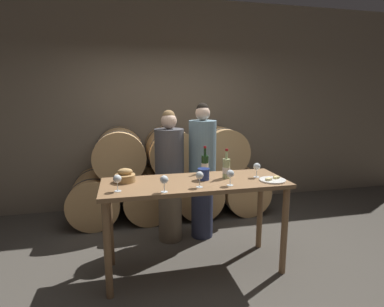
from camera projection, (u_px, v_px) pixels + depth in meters
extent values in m
plane|color=#4C473F|center=(195.00, 268.00, 3.09)|extent=(10.00, 10.00, 0.00)
cube|color=gray|center=(165.00, 106.00, 4.75)|extent=(10.00, 0.12, 3.20)
cylinder|color=tan|center=(95.00, 197.00, 4.22)|extent=(0.68, 0.85, 0.68)
cylinder|color=#2D2D33|center=(94.00, 204.00, 3.96)|extent=(0.70, 0.02, 0.70)
cylinder|color=#2D2D33|center=(97.00, 192.00, 4.48)|extent=(0.70, 0.02, 0.70)
cylinder|color=tan|center=(147.00, 194.00, 4.38)|extent=(0.68, 0.85, 0.68)
cylinder|color=#2D2D33|center=(148.00, 200.00, 4.12)|extent=(0.70, 0.02, 0.70)
cylinder|color=#2D2D33|center=(145.00, 188.00, 4.64)|extent=(0.70, 0.02, 0.70)
cylinder|color=tan|center=(195.00, 190.00, 4.54)|extent=(0.68, 0.85, 0.68)
cylinder|color=#2D2D33|center=(199.00, 196.00, 4.28)|extent=(0.70, 0.02, 0.70)
cylinder|color=#2D2D33|center=(191.00, 185.00, 4.80)|extent=(0.70, 0.02, 0.70)
cylinder|color=tan|center=(239.00, 187.00, 4.70)|extent=(0.68, 0.85, 0.68)
cylinder|color=#2D2D33|center=(246.00, 192.00, 4.44)|extent=(0.70, 0.02, 0.70)
cylinder|color=#2D2D33|center=(233.00, 182.00, 4.96)|extent=(0.70, 0.02, 0.70)
cylinder|color=tan|center=(120.00, 153.00, 4.18)|extent=(0.68, 0.85, 0.68)
cylinder|color=#2D2D33|center=(120.00, 157.00, 3.93)|extent=(0.70, 0.02, 0.70)
cylinder|color=#2D2D33|center=(120.00, 150.00, 4.44)|extent=(0.70, 0.02, 0.70)
cylinder|color=tan|center=(171.00, 151.00, 4.35)|extent=(0.68, 0.85, 0.68)
cylinder|color=#2D2D33|center=(174.00, 155.00, 4.09)|extent=(0.70, 0.02, 0.70)
cylinder|color=#2D2D33|center=(168.00, 148.00, 4.60)|extent=(0.70, 0.02, 0.70)
cylinder|color=tan|center=(218.00, 149.00, 4.51)|extent=(0.68, 0.85, 0.68)
cylinder|color=#2D2D33|center=(224.00, 153.00, 4.25)|extent=(0.70, 0.02, 0.70)
cylinder|color=#2D2D33|center=(213.00, 147.00, 4.77)|extent=(0.70, 0.02, 0.70)
cylinder|color=olive|center=(108.00, 251.00, 2.56)|extent=(0.06, 0.06, 0.89)
cylinder|color=olive|center=(284.00, 231.00, 2.93)|extent=(0.06, 0.06, 0.89)
cylinder|color=olive|center=(110.00, 225.00, 3.08)|extent=(0.06, 0.06, 0.89)
cylinder|color=olive|center=(260.00, 211.00, 3.45)|extent=(0.06, 0.06, 0.89)
cube|color=olive|center=(195.00, 183.00, 2.92)|extent=(1.79, 0.66, 0.04)
cylinder|color=#756651|center=(170.00, 210.00, 3.66)|extent=(0.28, 0.28, 0.77)
cylinder|color=#4C4C51|center=(169.00, 155.00, 3.53)|extent=(0.34, 0.34, 0.61)
sphere|color=beige|center=(169.00, 121.00, 3.45)|extent=(0.19, 0.19, 0.19)
sphere|color=olive|center=(169.00, 116.00, 3.46)|extent=(0.15, 0.15, 0.15)
cylinder|color=#2D334C|center=(202.00, 205.00, 3.74)|extent=(0.27, 0.27, 0.82)
cylinder|color=gray|center=(202.00, 147.00, 3.61)|extent=(0.33, 0.33, 0.65)
sphere|color=beige|center=(203.00, 113.00, 3.53)|extent=(0.17, 0.17, 0.17)
sphere|color=black|center=(203.00, 109.00, 3.53)|extent=(0.14, 0.14, 0.14)
cylinder|color=#193819|center=(205.00, 164.00, 3.21)|extent=(0.07, 0.07, 0.19)
cylinder|color=#193819|center=(205.00, 152.00, 3.19)|extent=(0.03, 0.03, 0.08)
cylinder|color=maroon|center=(205.00, 147.00, 3.18)|extent=(0.03, 0.03, 0.02)
cylinder|color=white|center=(205.00, 166.00, 3.21)|extent=(0.08, 0.08, 0.06)
cylinder|color=#ADBC7F|center=(226.00, 169.00, 3.01)|extent=(0.07, 0.07, 0.20)
cylinder|color=#ADBC7F|center=(227.00, 155.00, 2.98)|extent=(0.03, 0.03, 0.08)
cylinder|color=maroon|center=(227.00, 150.00, 2.97)|extent=(0.03, 0.03, 0.02)
cylinder|color=white|center=(226.00, 170.00, 3.01)|extent=(0.08, 0.08, 0.06)
cylinder|color=navy|center=(204.00, 174.00, 2.95)|extent=(0.11, 0.11, 0.11)
cylinder|color=navy|center=(204.00, 169.00, 2.94)|extent=(0.12, 0.12, 0.01)
cylinder|color=#A87F4C|center=(125.00, 178.00, 2.88)|extent=(0.20, 0.20, 0.07)
ellipsoid|color=tan|center=(125.00, 172.00, 2.87)|extent=(0.15, 0.09, 0.07)
cylinder|color=white|center=(272.00, 180.00, 2.93)|extent=(0.25, 0.25, 0.01)
cube|color=#E0CC7F|center=(276.00, 177.00, 2.96)|extent=(0.07, 0.06, 0.02)
cube|color=beige|center=(269.00, 179.00, 2.89)|extent=(0.07, 0.06, 0.02)
cylinder|color=white|center=(118.00, 191.00, 2.60)|extent=(0.06, 0.06, 0.00)
cylinder|color=white|center=(118.00, 187.00, 2.60)|extent=(0.01, 0.01, 0.08)
sphere|color=white|center=(117.00, 179.00, 2.58)|extent=(0.07, 0.07, 0.07)
cylinder|color=white|center=(164.00, 192.00, 2.58)|extent=(0.06, 0.06, 0.00)
cylinder|color=white|center=(164.00, 187.00, 2.57)|extent=(0.01, 0.01, 0.08)
sphere|color=white|center=(164.00, 180.00, 2.56)|extent=(0.07, 0.07, 0.07)
cylinder|color=white|center=(199.00, 187.00, 2.72)|extent=(0.06, 0.06, 0.00)
cylinder|color=white|center=(199.00, 183.00, 2.71)|extent=(0.01, 0.01, 0.08)
sphere|color=white|center=(200.00, 175.00, 2.70)|extent=(0.07, 0.07, 0.07)
cylinder|color=white|center=(230.00, 185.00, 2.77)|extent=(0.06, 0.06, 0.00)
cylinder|color=white|center=(230.00, 181.00, 2.77)|extent=(0.01, 0.01, 0.08)
sphere|color=white|center=(230.00, 174.00, 2.75)|extent=(0.07, 0.07, 0.07)
cylinder|color=white|center=(257.00, 177.00, 3.06)|extent=(0.06, 0.06, 0.00)
cylinder|color=white|center=(257.00, 173.00, 3.05)|extent=(0.01, 0.01, 0.08)
sphere|color=white|center=(257.00, 166.00, 3.04)|extent=(0.07, 0.07, 0.07)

